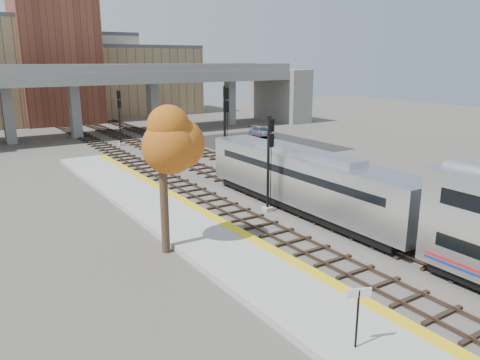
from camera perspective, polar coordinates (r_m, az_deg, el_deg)
ground at (r=28.77m, az=12.34°, el=-6.53°), size 160.00×160.00×0.00m
platform at (r=24.41m, az=0.06°, el=-9.66°), size 4.50×60.00×0.35m
yellow_strip at (r=25.34m, az=3.70°, el=-8.31°), size 0.70×60.00×0.01m
tracks at (r=38.55m, az=0.14°, el=-0.65°), size 10.70×95.00×0.25m
overpass at (r=68.29m, az=-12.25°, el=10.56°), size 54.00×12.00×9.50m
buildings_far at (r=87.73m, az=-19.80°, el=12.22°), size 43.00×21.00×20.60m
parking_lot at (r=58.27m, az=2.59°, el=4.49°), size 14.00×18.00×0.04m
locomotive at (r=31.97m, az=7.93°, el=0.09°), size 3.02×19.05×4.10m
signal_mast_near at (r=31.48m, az=3.52°, el=1.60°), size 0.60×0.64×6.54m
signal_mast_mid at (r=43.75m, az=-1.83°, el=6.44°), size 0.60×0.64×7.82m
signal_mast_far at (r=58.02m, az=-14.46°, el=7.20°), size 0.60×0.64×6.64m
station_sign at (r=17.10m, az=14.21°, el=-14.61°), size 0.85×0.40×2.27m
tree at (r=24.31m, az=-9.54°, el=4.85°), size 3.60×3.60×8.32m
car_a at (r=55.10m, az=1.65°, el=4.52°), size 2.17×3.47×1.10m
car_b at (r=55.26m, az=3.19°, el=4.59°), size 3.28×3.67×1.21m
car_c at (r=63.38m, az=2.63°, el=5.92°), size 2.11×4.57×1.29m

